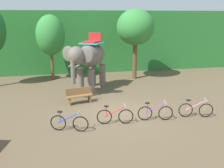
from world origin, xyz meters
The scene contains 10 objects.
ground_plane centered at (0.00, 0.00, 0.00)m, with size 80.00×80.00×0.00m, color brown.
foliage_hedge centered at (0.00, 12.76, 2.65)m, with size 36.00×6.00×5.30m, color #28702D.
tree_center_left centered at (-3.53, 8.05, 3.44)m, with size 2.19×2.19×4.97m.
tree_center_right centered at (2.86, 7.06, 4.00)m, with size 2.88×2.88×5.40m.
elephant centered at (-1.04, 4.38, 2.20)m, with size 3.31×4.00×3.78m.
bike_blue centered at (-2.64, -1.65, 0.39)m, with size 1.64×0.68×0.92m.
bike_red centered at (-0.53, -1.30, 0.39)m, with size 1.70×0.52×0.92m.
bike_purple centered at (1.46, -1.26, 0.39)m, with size 1.70×0.52×0.92m.
bike_pink centered at (3.57, -1.28, 0.39)m, with size 1.68×0.57×0.92m.
wooden_bench centered at (-1.94, 1.96, 0.48)m, with size 1.55×0.75×0.89m.
Camera 1 is at (-2.86, -12.09, 4.90)m, focal length 40.95 mm.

